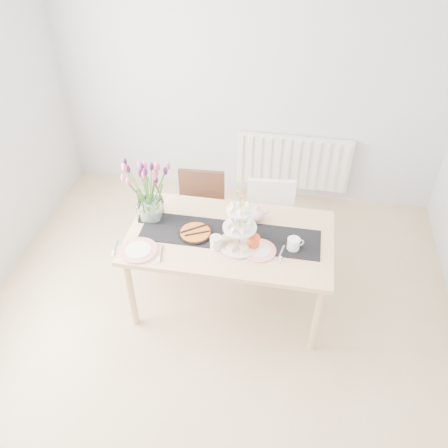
% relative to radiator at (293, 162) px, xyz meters
% --- Properties ---
extents(room_shell, '(4.50, 4.50, 4.50)m').
position_rel_radiator_xyz_m(room_shell, '(-0.50, -2.19, 0.85)').
color(room_shell, tan).
rests_on(room_shell, ground).
extents(radiator, '(1.20, 0.08, 0.60)m').
position_rel_radiator_xyz_m(radiator, '(0.00, 0.00, 0.00)').
color(radiator, white).
rests_on(radiator, room_shell).
extents(dining_table, '(1.60, 0.90, 0.75)m').
position_rel_radiator_xyz_m(dining_table, '(-0.41, -1.63, 0.22)').
color(dining_table, tan).
rests_on(dining_table, ground).
extents(chair_brown, '(0.44, 0.44, 0.85)m').
position_rel_radiator_xyz_m(chair_brown, '(-0.79, -1.03, 0.04)').
color(chair_brown, '#3A2215').
rests_on(chair_brown, ground).
extents(chair_white, '(0.46, 0.46, 0.85)m').
position_rel_radiator_xyz_m(chair_white, '(-0.14, -1.07, 0.04)').
color(chair_white, white).
rests_on(chair_white, ground).
extents(table_runner, '(1.40, 0.35, 0.01)m').
position_rel_radiator_xyz_m(table_runner, '(-0.41, -1.63, 0.30)').
color(table_runner, black).
rests_on(table_runner, dining_table).
extents(tulip_vase, '(0.63, 0.63, 0.54)m').
position_rel_radiator_xyz_m(tulip_vase, '(-1.08, -1.52, 0.65)').
color(tulip_vase, silver).
rests_on(tulip_vase, dining_table).
extents(cake_stand, '(0.32, 0.32, 0.46)m').
position_rel_radiator_xyz_m(cake_stand, '(-0.32, -1.73, 0.43)').
color(cake_stand, gold).
rests_on(cake_stand, dining_table).
extents(teapot, '(0.26, 0.24, 0.14)m').
position_rel_radiator_xyz_m(teapot, '(-0.24, -1.42, 0.37)').
color(teapot, white).
rests_on(teapot, dining_table).
extents(cream_jug, '(0.12, 0.12, 0.10)m').
position_rel_radiator_xyz_m(cream_jug, '(0.08, -1.70, 0.35)').
color(cream_jug, white).
rests_on(cream_jug, dining_table).
extents(tart_tin, '(0.26, 0.26, 0.03)m').
position_rel_radiator_xyz_m(tart_tin, '(-0.68, -1.67, 0.32)').
color(tart_tin, black).
rests_on(tart_tin, dining_table).
extents(mug_white, '(0.10, 0.10, 0.11)m').
position_rel_radiator_xyz_m(mug_white, '(-0.49, -1.78, 0.35)').
color(mug_white, silver).
rests_on(mug_white, dining_table).
extents(mug_orange, '(0.12, 0.12, 0.11)m').
position_rel_radiator_xyz_m(mug_orange, '(-0.22, -1.73, 0.35)').
color(mug_orange, red).
rests_on(mug_orange, dining_table).
extents(plate_left, '(0.33, 0.33, 0.01)m').
position_rel_radiator_xyz_m(plate_left, '(-1.06, -1.92, 0.31)').
color(plate_left, white).
rests_on(plate_left, dining_table).
extents(plate_right, '(0.31, 0.31, 0.01)m').
position_rel_radiator_xyz_m(plate_right, '(-0.17, -1.77, 0.31)').
color(plate_right, white).
rests_on(plate_right, dining_table).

